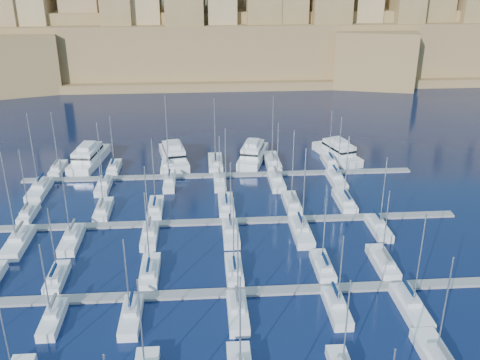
{
  "coord_description": "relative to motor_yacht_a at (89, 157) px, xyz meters",
  "views": [
    {
      "loc": [
        -3.51,
        -75.33,
        43.97
      ],
      "look_at": [
        2.43,
        6.0,
        9.86
      ],
      "focal_mm": 40.0,
      "sensor_mm": 36.0,
      "label": 1
    }
  ],
  "objects": [
    {
      "name": "sailboat_42",
      "position": [
        -6.9,
        -15.84,
        -0.95
      ],
      "size": [
        3.17,
        10.58,
        17.04
      ],
      "color": "silver",
      "rests_on": "ground"
    },
    {
      "name": "sailboat_20",
      "position": [
        16.22,
        -58.79,
        -1.0
      ],
      "size": [
        2.53,
        8.44,
        12.67
      ],
      "color": "silver",
      "rests_on": "ground"
    },
    {
      "name": "sailboat_46",
      "position": [
        41.26,
        -15.2,
        -0.98
      ],
      "size": [
        2.78,
        9.28,
        13.89
      ],
      "color": "silver",
      "rests_on": "ground"
    },
    {
      "name": "sailboat_45",
      "position": [
        29.47,
        -14.59,
        -1.02
      ],
      "size": [
        2.41,
        8.04,
        11.16
      ],
      "color": "silver",
      "rests_on": "ground"
    },
    {
      "name": "sailboat_21",
      "position": [
        30.14,
        -58.92,
        -0.99
      ],
      "size": [
        2.61,
        8.7,
        13.61
      ],
      "color": "silver",
      "rests_on": "ground"
    },
    {
      "name": "sailboat_23",
      "position": [
        53.36,
        -59.38,
        -0.97
      ],
      "size": [
        2.89,
        9.63,
        15.13
      ],
      "color": "silver",
      "rests_on": "ground"
    },
    {
      "name": "sailboat_35",
      "position": [
        56.08,
        -36.94,
        -0.98
      ],
      "size": [
        2.62,
        8.75,
        14.14
      ],
      "color": "silver",
      "rests_on": "ground"
    },
    {
      "name": "motor_yacht_d",
      "position": [
        57.69,
        -0.7,
        0.0
      ],
      "size": [
        9.08,
        16.21,
        5.25
      ],
      "color": "silver",
      "rests_on": "ground"
    },
    {
      "name": "sailboat_24",
      "position": [
        -5.97,
        -26.96,
        -1.0
      ],
      "size": [
        2.29,
        7.64,
        13.24
      ],
      "color": "silver",
      "rests_on": "ground"
    },
    {
      "name": "sailboat_27",
      "position": [
        30.23,
        -26.07,
        -0.96
      ],
      "size": [
        2.83,
        9.45,
        15.95
      ],
      "color": "silver",
      "rests_on": "ground"
    },
    {
      "name": "motor_yacht_a",
      "position": [
        0.0,
        0.0,
        0.0
      ],
      "size": [
        7.34,
        17.55,
        5.25
      ],
      "color": "silver",
      "rests_on": "ground"
    },
    {
      "name": "sailboat_47",
      "position": [
        53.98,
        -15.2,
        -0.97
      ],
      "size": [
        2.78,
        9.27,
        14.8
      ],
      "color": "silver",
      "rests_on": "ground"
    },
    {
      "name": "sailboat_34",
      "position": [
        42.49,
        -37.5,
        -0.96
      ],
      "size": [
        2.97,
        9.89,
        16.3
      ],
      "color": "silver",
      "rests_on": "ground"
    },
    {
      "name": "sailboat_15",
      "position": [
        30.3,
        -48.64,
        -1.0
      ],
      "size": [
        2.49,
        8.29,
        12.64
      ],
      "color": "silver",
      "rests_on": "ground"
    },
    {
      "name": "sailboat_29",
      "position": [
        52.96,
        -26.04,
        -0.98
      ],
      "size": [
        2.85,
        9.51,
        13.96
      ],
      "color": "silver",
      "rests_on": "ground"
    },
    {
      "name": "sailboat_39",
      "position": [
        28.89,
        -3.63,
        -0.96
      ],
      "size": [
        3.11,
        10.35,
        15.92
      ],
      "color": "silver",
      "rests_on": "ground"
    },
    {
      "name": "sailboat_16",
      "position": [
        43.77,
        -48.59,
        -1.01
      ],
      "size": [
        2.52,
        8.38,
        12.12
      ],
      "color": "silver",
      "rests_on": "ground"
    },
    {
      "name": "sailboat_40",
      "position": [
        41.89,
        -3.54,
        -0.95
      ],
      "size": [
        3.16,
        10.53,
        16.0
      ],
      "color": "silver",
      "rests_on": "ground"
    },
    {
      "name": "sailboat_33",
      "position": [
        30.48,
        -37.03,
        -0.98
      ],
      "size": [
        2.68,
        8.92,
        14.09
      ],
      "color": "silver",
      "rests_on": "ground"
    },
    {
      "name": "fortified_city",
      "position": [
        29.54,
        113.58,
        13.01
      ],
      "size": [
        460.0,
        108.95,
        59.52
      ],
      "color": "brown",
      "rests_on": "ground"
    },
    {
      "name": "sailboat_25",
      "position": [
        7.44,
        -26.38,
        -0.99
      ],
      "size": [
        2.65,
        8.82,
        13.79
      ],
      "color": "silver",
      "rests_on": "ground"
    },
    {
      "name": "sailboat_26",
      "position": [
        17.05,
        -26.32,
        -0.98
      ],
      "size": [
        2.68,
        8.93,
        14.41
      ],
      "color": "silver",
      "rests_on": "ground"
    },
    {
      "name": "motor_yacht_c",
      "position": [
        37.71,
        -0.58,
        0.0
      ],
      "size": [
        8.87,
        16.49,
        5.25
      ],
      "color": "silver",
      "rests_on": "ground"
    },
    {
      "name": "sailboat_38",
      "position": [
        18.29,
        -3.8,
        -0.95
      ],
      "size": [
        3.0,
        9.99,
        16.93
      ],
      "color": "silver",
      "rests_on": "ground"
    },
    {
      "name": "pontoon_mid_far",
      "position": [
        29.73,
        -31.68,
        -1.53
      ],
      "size": [
        84.0,
        2.0,
        0.4
      ],
      "primitive_type": "cube",
      "color": "slate",
      "rests_on": "ground"
    },
    {
      "name": "sailboat_31",
      "position": [
        4.03,
        -37.25,
        -0.97
      ],
      "size": [
        2.82,
        9.39,
        15.53
      ],
      "color": "silver",
      "rests_on": "ground"
    },
    {
      "name": "sailboat_37",
      "position": [
        6.32,
        -4.69,
        -1.0
      ],
      "size": [
        2.45,
        8.18,
        12.65
      ],
      "color": "silver",
      "rests_on": "ground"
    },
    {
      "name": "sailboat_17",
      "position": [
        53.22,
        -48.18,
        -0.99
      ],
      "size": [
        2.77,
        9.23,
        12.74
      ],
      "color": "silver",
      "rests_on": "ground"
    },
    {
      "name": "sailboat_14",
      "position": [
        17.77,
        -48.28,
        -0.99
      ],
      "size": [
        2.7,
        9.01,
        13.67
      ],
      "color": "silver",
      "rests_on": "ground"
    },
    {
      "name": "sailboat_13",
      "position": [
        4.35,
        -48.81,
        -1.01
      ],
      "size": [
        2.38,
        7.95,
        12.03
      ],
      "color": "silver",
      "rests_on": "ground"
    },
    {
      "name": "sailboat_30",
      "position": [
        -4.53,
        -37.62,
        -0.95
      ],
      "size": [
        3.04,
        10.13,
        16.94
      ],
      "color": "silver",
      "rests_on": "ground"
    },
    {
      "name": "pontoon_mid_near",
      "position": [
        29.73,
        -53.68,
        -1.53
      ],
      "size": [
        84.0,
        2.0,
        0.4
      ],
      "primitive_type": "cube",
      "color": "slate",
      "rests_on": "ground"
    },
    {
      "name": "pontoon_far",
      "position": [
        29.73,
        -9.68,
        -1.53
      ],
      "size": [
        84.0,
        2.0,
        0.4
      ],
      "primitive_type": "cube",
      "color": "slate",
      "rests_on": "ground"
    },
    {
      "name": "sailboat_36",
      "position": [
        -5.94,
        -4.6,
        -0.99
      ],
      "size": [
        2.51,
        8.37,
        13.79
      ],
      "color": "silver",
      "rests_on": "ground"
    },
    {
      "name": "ground",
      "position": [
        29.73,
        -41.68,
        -1.73
      ],
      "size": [
        600.0,
        600.0,
        0.0
      ],
      "primitive_type": "plane",
      "color": "black",
      "rests_on": "ground"
    },
    {
      "name": "sailboat_44",
      "position": [
        19.05,
        -14.47,
        -1.02
      ],
      "size": [
        2.34,
        7.79,
        10.75
      ],
      "color": "silver",
      "rests_on": "ground"
    },
    {
      "name": "sailboat_43",
      "position": [
        5.69,
        -14.87,
        -0.98
      ],
      "size": [
        2.58,
        8.6,
        14.56
      ],
      "color": "silver",
      "rests_on": "ground"
    },
    {
      "name": "sailboat_5",
      "position": [
        52.75,
        -69.74,
        -0.97
      ],
      "size": [
        3.04,
        10.12,
        14.47
      ],
      "color": "silver",
      "rests_on": "ground"
    },
    {
      "name": "sailboat_41",
      "position": [
        54.91,
        -4.58,
        -1.0
      ],
      "size": [
        2.52,
        8.41,
        12.83
      ],
      "color": "silver",
      "rests_on": "ground"
    },
    {
      "name": "sailboat_32",
      "position": [
        16.83,
        -36.9,
        -0.99
      ],
      "size": [
        2.6,
        8.66,
        13.71
      ],
      "color": "silver",
      "rests_on": "ground"
    },
    {
      "name": "sailboat_28",
      "position": [
        42.72,
        -26.21,
        -0.97
      ],
      "size": [
        2.75,
        9.17,
        15.31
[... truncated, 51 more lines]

